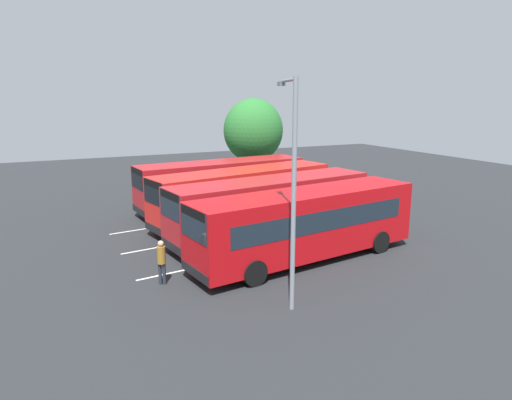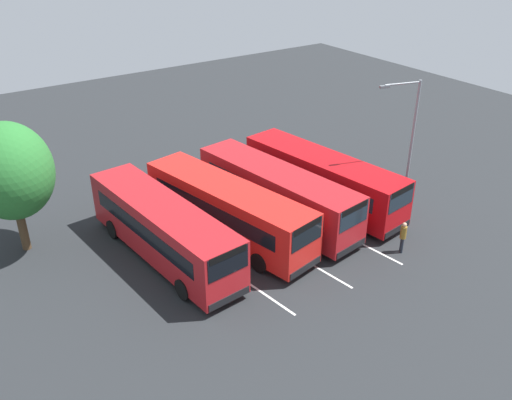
{
  "view_description": "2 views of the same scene",
  "coord_description": "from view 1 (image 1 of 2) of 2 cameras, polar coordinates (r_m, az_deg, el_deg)",
  "views": [
    {
      "loc": [
        10.06,
        21.48,
        7.02
      ],
      "look_at": [
        -0.54,
        -0.62,
        1.49
      ],
      "focal_mm": 32.25,
      "sensor_mm": 36.0,
      "label": 1
    },
    {
      "loc": [
        21.5,
        -14.58,
        15.66
      ],
      "look_at": [
        -1.08,
        0.99,
        1.11
      ],
      "focal_mm": 38.41,
      "sensor_mm": 36.0,
      "label": 2
    }
  ],
  "objects": [
    {
      "name": "ground_plane",
      "position": [
        24.74,
        -0.5,
        -3.76
      ],
      "size": [
        69.38,
        69.38,
        0.0
      ],
      "primitive_type": "plane",
      "color": "#232628"
    },
    {
      "name": "bus_far_left",
      "position": [
        29.05,
        -4.32,
        2.13
      ],
      "size": [
        10.95,
        3.37,
        3.06
      ],
      "rotation": [
        0.0,
        0.0,
        0.09
      ],
      "color": "#AD191E",
      "rests_on": "ground"
    },
    {
      "name": "bus_center_left",
      "position": [
        25.65,
        -1.62,
        0.74
      ],
      "size": [
        11.03,
        4.42,
        3.06
      ],
      "rotation": [
        0.0,
        0.0,
        0.19
      ],
      "color": "red",
      "rests_on": "ground"
    },
    {
      "name": "bus_center_right",
      "position": [
        22.81,
        1.89,
        -0.78
      ],
      "size": [
        11.0,
        3.86,
        3.06
      ],
      "rotation": [
        0.0,
        0.0,
        0.14
      ],
      "color": "#AD191E",
      "rests_on": "ground"
    },
    {
      "name": "bus_far_right",
      "position": [
        20.0,
        6.2,
        -2.79
      ],
      "size": [
        11.0,
        3.87,
        3.06
      ],
      "rotation": [
        0.0,
        0.0,
        0.14
      ],
      "color": "#B70C11",
      "rests_on": "ground"
    },
    {
      "name": "pedestrian",
      "position": [
        17.87,
        -11.65,
        -7.13
      ],
      "size": [
        0.44,
        0.44,
        1.75
      ],
      "rotation": [
        0.0,
        0.0,
        4.14
      ],
      "color": "#232833",
      "rests_on": "ground"
    },
    {
      "name": "street_lamp",
      "position": [
        14.89,
        4.52,
        2.55
      ],
      "size": [
        0.88,
        2.42,
        7.63
      ],
      "rotation": [
        0.0,
        0.0,
        -1.87
      ],
      "color": "gray",
      "rests_on": "ground"
    },
    {
      "name": "depot_tree",
      "position": [
        35.75,
        -0.33,
        8.59
      ],
      "size": [
        4.65,
        4.19,
        6.9
      ],
      "color": "#4C3823",
      "rests_on": "ground"
    },
    {
      "name": "lane_stripe_outer_left",
      "position": [
        27.75,
        -3.49,
        -1.95
      ],
      "size": [
        14.08,
        1.92,
        0.01
      ],
      "primitive_type": "cube",
      "rotation": [
        0.0,
        0.0,
        0.13
      ],
      "color": "silver",
      "rests_on": "ground"
    },
    {
      "name": "lane_stripe_inner_left",
      "position": [
        24.74,
        -0.5,
        -3.75
      ],
      "size": [
        14.08,
        1.92,
        0.01
      ],
      "primitive_type": "cube",
      "rotation": [
        0.0,
        0.0,
        0.13
      ],
      "color": "silver",
      "rests_on": "ground"
    },
    {
      "name": "lane_stripe_inner_right",
      "position": [
        21.84,
        3.32,
        -6.04
      ],
      "size": [
        14.08,
        1.92,
        0.01
      ],
      "primitive_type": "cube",
      "rotation": [
        0.0,
        0.0,
        0.13
      ],
      "color": "silver",
      "rests_on": "ground"
    }
  ]
}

